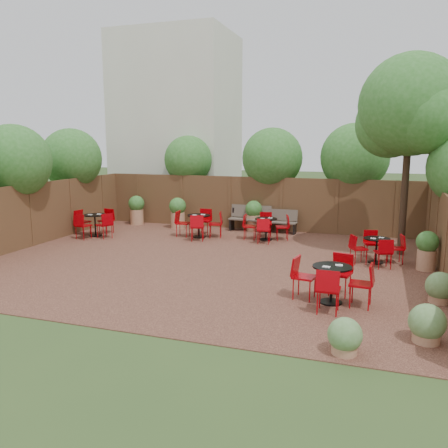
% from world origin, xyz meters
% --- Properties ---
extents(ground, '(80.00, 80.00, 0.00)m').
position_xyz_m(ground, '(0.00, 0.00, 0.00)').
color(ground, '#354F23').
rests_on(ground, ground).
extents(courtyard_paving, '(12.00, 10.00, 0.02)m').
position_xyz_m(courtyard_paving, '(0.00, 0.00, 0.01)').
color(courtyard_paving, '#3D2019').
rests_on(courtyard_paving, ground).
extents(fence_back, '(12.00, 0.08, 2.00)m').
position_xyz_m(fence_back, '(0.00, 5.00, 1.00)').
color(fence_back, '#51331E').
rests_on(fence_back, ground).
extents(fence_left, '(0.08, 10.00, 2.00)m').
position_xyz_m(fence_left, '(-6.00, 0.00, 1.00)').
color(fence_left, '#51331E').
rests_on(fence_left, ground).
extents(fence_right, '(0.08, 10.00, 2.00)m').
position_xyz_m(fence_right, '(6.00, 0.00, 1.00)').
color(fence_right, '#51331E').
rests_on(fence_right, ground).
extents(neighbour_building, '(5.00, 4.00, 8.00)m').
position_xyz_m(neighbour_building, '(-4.50, 8.00, 4.00)').
color(neighbour_building, beige).
rests_on(neighbour_building, ground).
extents(overhang_foliage, '(15.51, 10.70, 2.47)m').
position_xyz_m(overhang_foliage, '(-1.78, 2.71, 2.68)').
color(overhang_foliage, '#2C6821').
rests_on(overhang_foliage, ground).
extents(courtyard_tree, '(2.94, 2.87, 5.73)m').
position_xyz_m(courtyard_tree, '(5.09, 2.54, 4.14)').
color(courtyard_tree, black).
rests_on(courtyard_tree, courtyard_paving).
extents(park_bench_left, '(1.39, 0.48, 0.85)m').
position_xyz_m(park_bench_left, '(0.98, 4.62, 0.46)').
color(park_bench_left, brown).
rests_on(park_bench_left, courtyard_paving).
extents(park_bench_right, '(1.55, 0.52, 0.95)m').
position_xyz_m(park_bench_right, '(-0.08, 4.63, 0.51)').
color(park_bench_right, brown).
rests_on(park_bench_right, courtyard_paving).
extents(bistro_tables, '(10.96, 7.20, 0.91)m').
position_xyz_m(bistro_tables, '(0.29, 1.34, 0.46)').
color(bistro_tables, black).
rests_on(bistro_tables, courtyard_paving).
extents(planters, '(11.01, 4.35, 1.18)m').
position_xyz_m(planters, '(-1.01, 3.80, 0.63)').
color(planters, '#A77453').
rests_on(planters, courtyard_paving).
extents(low_shrubs, '(2.26, 3.61, 0.65)m').
position_xyz_m(low_shrubs, '(5.08, -3.24, 0.32)').
color(low_shrubs, '#A77453').
rests_on(low_shrubs, courtyard_paving).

